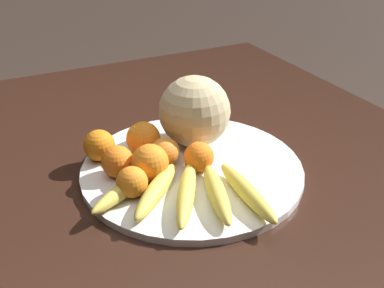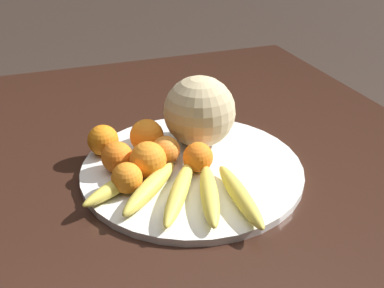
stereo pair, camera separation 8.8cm
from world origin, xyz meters
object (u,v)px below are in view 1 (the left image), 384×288
orange_front_left (118,162)px  orange_mid_center (99,145)px  melon (194,111)px  orange_back_right (198,157)px  produce_tag (144,167)px  banana_bunch (188,190)px  fruit_bowl (192,168)px  orange_top_small (131,181)px  orange_side_extra (150,162)px  kitchen_table (204,215)px  orange_back_left (165,152)px  orange_front_right (143,139)px

orange_front_left → orange_mid_center: bearing=10.9°
melon → orange_front_left: 0.20m
orange_mid_center → orange_back_right: 0.20m
orange_mid_center → produce_tag: (-0.07, -0.07, -0.03)m
banana_bunch → melon: bearing=-179.2°
orange_front_left → fruit_bowl: bearing=-102.6°
orange_top_small → orange_side_extra: size_ratio=0.81×
orange_mid_center → produce_tag: 0.10m
melon → orange_back_right: size_ratio=2.57×
produce_tag → orange_front_left: bearing=86.3°
orange_back_right → produce_tag: bearing=59.9°
produce_tag → banana_bunch: bearing=-171.0°
kitchen_table → banana_bunch: (-0.05, 0.06, 0.11)m
orange_mid_center → orange_back_right: (-0.13, -0.16, -0.00)m
orange_back_left → orange_back_right: bearing=-135.5°
orange_back_left → orange_mid_center: bearing=55.5°
orange_mid_center → produce_tag: bearing=-136.7°
melon → orange_side_extra: 0.17m
melon → banana_bunch: 0.21m
orange_side_extra → produce_tag: size_ratio=0.70×
banana_bunch → orange_front_right: orange_front_right is taller
orange_back_left → orange_back_right: orange_back_right is taller
banana_bunch → fruit_bowl: bearing=-179.5°
kitchen_table → melon: melon is taller
fruit_bowl → orange_front_right: bearing=38.2°
orange_mid_center → orange_top_small: orange_mid_center is taller
orange_front_left → produce_tag: (0.00, -0.05, -0.03)m
kitchen_table → banana_bunch: size_ratio=5.11×
melon → produce_tag: size_ratio=1.50×
orange_mid_center → orange_back_left: 0.14m
orange_front_left → orange_back_left: bearing=-91.5°
fruit_bowl → orange_top_small: orange_top_small is taller
banana_bunch → orange_side_extra: orange_side_extra is taller
kitchen_table → orange_back_left: orange_back_left is taller
orange_back_right → orange_front_left: bearing=70.7°
fruit_bowl → banana_bunch: (-0.09, 0.05, 0.02)m
kitchen_table → orange_front_left: 0.21m
kitchen_table → orange_top_small: bearing=88.4°
orange_front_left → orange_front_right: size_ratio=0.87×
orange_back_right → orange_back_left: bearing=44.5°
orange_front_left → produce_tag: 0.06m
kitchen_table → orange_top_small: (0.00, 0.15, 0.13)m
kitchen_table → fruit_bowl: (0.04, 0.01, 0.09)m
orange_front_right → orange_mid_center: orange_front_right is taller
orange_front_right → banana_bunch: bearing=-175.5°
melon → banana_bunch: size_ratio=0.52×
orange_front_left → orange_front_right: orange_front_right is taller
orange_back_left → orange_side_extra: orange_side_extra is taller
orange_front_left → produce_tag: size_ratio=0.61×
orange_back_left → orange_top_small: bearing=125.5°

